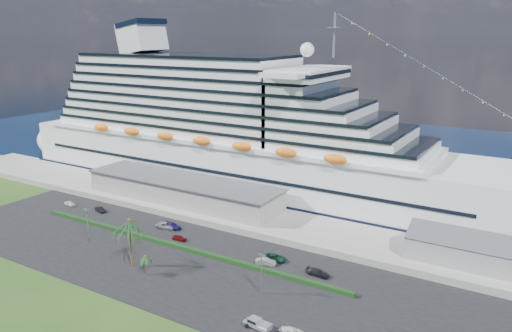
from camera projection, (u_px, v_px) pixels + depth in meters
The scene contains 21 objects.
ground at pixel (155, 285), 99.42m from camera, with size 420.00×420.00×0.00m, color #214416.
asphalt_lot at pixel (189, 264), 108.52m from camera, with size 140.00×38.00×0.12m, color black.
wharf at pixel (257, 219), 132.31m from camera, with size 240.00×20.00×1.80m, color gray.
water at pixel (368, 153), 207.07m from camera, with size 420.00×160.00×0.02m, color black.
cruise_ship at pixel (238, 136), 158.74m from camera, with size 191.00×38.00×54.00m.
terminal_building at pixel (183, 189), 143.64m from camera, with size 61.00×15.00×6.30m.
port_shed at pixel (468, 249), 105.60m from camera, with size 24.00×12.31×7.37m.
hedge at pixel (175, 246), 116.49m from camera, with size 88.00×1.10×0.90m, color black.
lamp_post_left at pixel (87, 221), 118.54m from camera, with size 1.60×0.35×8.27m.
lamp_post_right at pixel (262, 269), 94.73m from camera, with size 1.60×0.35×8.27m.
palm_tall at pixel (130, 226), 105.29m from camera, with size 8.82×8.82×11.13m.
palm_short at pixel (146, 259), 102.77m from camera, with size 3.53×3.53×4.56m.
parked_car_0 at pixel (70, 203), 144.54m from camera, with size 1.50×3.74×1.27m, color white.
parked_car_1 at pixel (100, 209), 139.57m from camera, with size 1.46×4.18×1.38m, color black.
parked_car_2 at pixel (166, 226), 127.70m from camera, with size 2.48×5.38×1.49m, color #9A9CA2.
parked_car_3 at pixel (173, 226), 127.71m from camera, with size 2.04×5.02×1.46m, color #1A1751.
parked_car_4 at pixel (179, 238), 120.43m from camera, with size 1.49×3.71×1.26m, color #620D10.
parked_car_5 at pixel (266, 262), 107.78m from camera, with size 1.55×4.43×1.46m, color #9C9EA2.
parked_car_6 at pixel (275, 258), 109.68m from camera, with size 2.38×5.17×1.44m, color #0E3A25.
parked_car_7 at pixel (318, 272), 102.99m from camera, with size 2.03×4.98×1.45m, color black.
pickup_truck at pixel (257, 323), 84.66m from camera, with size 5.09×2.35×1.73m.
Camera 1 is at (63.46, -66.59, 49.01)m, focal length 35.00 mm.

